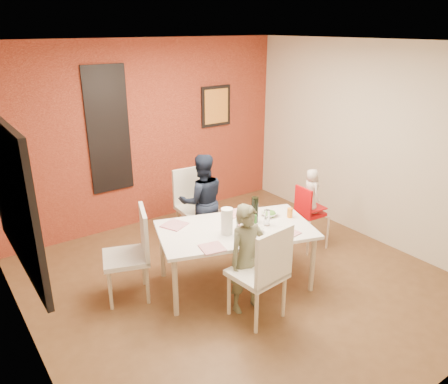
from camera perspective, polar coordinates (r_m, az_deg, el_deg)
ground at (r=5.31m, az=1.92°, el=-11.60°), size 4.50×4.50×0.00m
ceiling at (r=4.47m, az=2.35°, el=18.94°), size 4.50×4.50×0.02m
wall_back at (r=6.58m, az=-9.97°, el=7.42°), size 4.50×0.02×2.70m
wall_front at (r=3.38m, az=26.21°, el=-7.92°), size 4.50×0.02×2.70m
wall_left at (r=3.88m, az=-25.40°, el=-4.07°), size 0.02×4.50×2.70m
wall_right at (r=6.30m, az=18.70°, el=6.02°), size 0.02×4.50×2.70m
brick_accent_wall at (r=6.56m, az=-9.90°, el=7.39°), size 4.50×0.02×2.70m
picture_window_frame at (r=4.00m, az=-25.99°, el=-0.34°), size 0.05×1.70×1.30m
picture_window_pane at (r=4.00m, az=-25.78°, el=-0.30°), size 0.02×1.55×1.15m
glassblock_strip at (r=6.29m, az=-14.87°, el=7.82°), size 0.55×0.03×1.70m
glassblock_surround at (r=6.28m, az=-14.85°, el=7.81°), size 0.60×0.03×1.76m
art_print_frame at (r=7.07m, az=-1.06°, el=11.15°), size 0.54×0.03×0.64m
art_print_canvas at (r=7.06m, az=-0.99°, el=11.14°), size 0.44×0.01×0.54m
dining_table at (r=4.97m, az=1.51°, el=-5.39°), size 1.93×1.45×0.72m
chair_near at (r=4.41m, az=5.25°, el=-10.05°), size 0.54×0.54×1.06m
chair_far at (r=6.08m, az=-4.08°, el=-1.19°), size 0.51×0.51×1.02m
chair_left at (r=4.88m, az=-11.71°, el=-7.35°), size 0.61×0.61×1.03m
high_chair at (r=5.92m, az=10.96°, el=-2.51°), size 0.40×0.40×0.89m
child_near at (r=4.57m, az=3.07°, el=-8.71°), size 0.46×0.32×1.19m
child_far at (r=5.85m, az=-2.87°, el=-1.20°), size 0.76×0.68×1.31m
toddler at (r=5.83m, az=11.32°, el=0.13°), size 0.25×0.33×0.60m
plate_near_left at (r=4.51m, az=-1.54°, el=-7.31°), size 0.27×0.27×0.01m
plate_far_mid at (r=5.29m, az=1.33°, el=-2.82°), size 0.24×0.24×0.01m
plate_near_right at (r=4.86m, az=8.16°, el=-5.28°), size 0.27×0.27×0.01m
plate_far_left at (r=5.03m, az=-6.48°, el=-4.29°), size 0.33×0.33×0.01m
salad_bowl_a at (r=4.85m, az=3.90°, el=-4.97°), size 0.25×0.25×0.05m
salad_bowl_b at (r=5.26m, az=5.98°, el=-2.87°), size 0.22×0.22×0.05m
wine_bottle at (r=5.03m, az=4.04°, el=-2.35°), size 0.08×0.08×0.31m
wine_glass_a at (r=4.75m, az=2.04°, el=-4.34°), size 0.08×0.08×0.22m
wine_glass_b at (r=4.99m, az=5.62°, el=-3.36°), size 0.07×0.07×0.19m
paper_towel_roll at (r=4.75m, az=0.38°, el=-3.85°), size 0.13×0.13×0.30m
condiment_red at (r=4.93m, az=2.09°, el=-3.95°), size 0.03×0.03×0.13m
condiment_green at (r=4.95m, az=4.07°, el=-3.79°), size 0.04×0.04×0.15m
condiment_brown at (r=4.93m, az=2.71°, el=-3.91°), size 0.04×0.04×0.14m
sippy_cup at (r=5.24m, az=8.60°, el=-2.70°), size 0.07×0.07×0.12m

